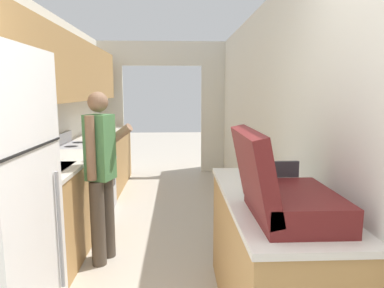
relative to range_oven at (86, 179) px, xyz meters
The scene contains 10 objects.
wall_left 1.26m from the range_oven, 111.98° to the right, with size 0.38×7.96×2.50m.
wall_right 2.52m from the range_oven, 27.46° to the right, with size 0.06×7.96×2.50m.
wall_far_with_doorway 2.65m from the range_oven, 68.84° to the left, with size 2.80×0.06×2.50m.
counter_left 0.08m from the range_oven, 95.86° to the right, with size 0.62×4.32×0.91m.
counter_right 2.85m from the range_oven, 51.03° to the right, with size 0.62×1.60×0.91m.
range_oven is the anchor object (origin of this frame).
person 1.42m from the range_oven, 69.51° to the right, with size 0.50×0.44×1.57m.
suitcase 3.18m from the range_oven, 56.73° to the right, with size 0.51×0.62×0.48m.
book_stack 2.83m from the range_oven, 50.22° to the right, with size 0.22×0.30×0.06m.
knife 0.78m from the range_oven, 87.58° to the left, with size 0.08×0.29×0.02m.
Camera 1 is at (0.28, -1.05, 1.58)m, focal length 32.00 mm.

